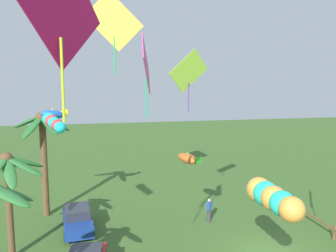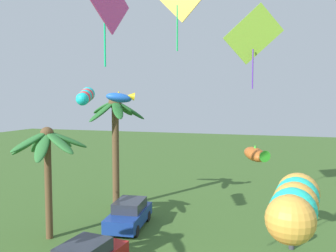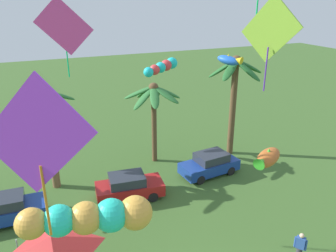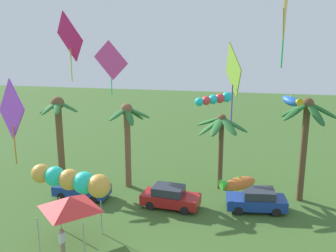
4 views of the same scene
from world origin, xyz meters
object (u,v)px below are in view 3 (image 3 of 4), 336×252
at_px(palm_tree_1, 47,115).
at_px(parked_car_1, 210,164).
at_px(kite_diamond_0, 270,31).
at_px(kite_diamond_2, 64,27).
at_px(palm_tree_3, 153,100).
at_px(kite_tube_6, 162,67).
at_px(festival_tent, 52,244).
at_px(kite_diamond_8, 36,139).
at_px(kite_fish_5, 230,60).
at_px(spectator_1, 300,248).
at_px(parked_car_2, 7,209).
at_px(kite_tube_7, 92,217).
at_px(parked_car_0, 129,187).
at_px(palm_tree_2, 235,82).
at_px(kite_fish_1, 267,158).

relative_size(palm_tree_1, parked_car_1, 1.61).
xyz_separation_m(kite_diamond_0, kite_diamond_2, (-7.04, 3.58, 0.10)).
bearing_deg(palm_tree_3, kite_tube_6, -97.96).
distance_m(palm_tree_3, kite_diamond_2, 10.40).
bearing_deg(festival_tent, palm_tree_1, 84.57).
relative_size(kite_tube_6, kite_diamond_8, 0.66).
bearing_deg(kite_fish_5, festival_tent, -148.71).
bearing_deg(palm_tree_3, spectator_1, -78.95).
bearing_deg(parked_car_1, kite_diamond_0, -104.37).
height_order(kite_diamond_2, kite_tube_6, kite_diamond_2).
relative_size(palm_tree_3, kite_fish_5, 3.07).
bearing_deg(kite_diamond_8, parked_car_2, 100.41).
height_order(kite_tube_6, kite_diamond_8, kite_diamond_8).
bearing_deg(palm_tree_3, palm_tree_1, -172.72).
bearing_deg(palm_tree_1, kite_diamond_0, -49.32).
xyz_separation_m(festival_tent, kite_diamond_0, (8.67, -0.58, 7.49)).
bearing_deg(palm_tree_3, kite_tube_7, -119.09).
bearing_deg(kite_diamond_0, kite_tube_6, 99.86).
relative_size(parked_car_0, kite_diamond_0, 1.11).
relative_size(palm_tree_2, spectator_1, 4.64).
bearing_deg(kite_diamond_0, parked_car_0, 123.48).
bearing_deg(kite_fish_5, kite_diamond_2, -157.24).
xyz_separation_m(palm_tree_1, kite_tube_7, (0.47, -10.65, 0.01)).
bearing_deg(parked_car_0, kite_fish_1, -54.68).
height_order(palm_tree_1, kite_diamond_0, kite_diamond_0).
bearing_deg(kite_tube_6, kite_fish_1, -77.38).
distance_m(parked_car_2, kite_tube_7, 9.46).
bearing_deg(parked_car_1, kite_fish_1, -100.65).
distance_m(parked_car_2, kite_fish_1, 13.44).
distance_m(palm_tree_1, spectator_1, 14.88).
bearing_deg(kite_fish_5, kite_fish_1, -111.23).
distance_m(kite_diamond_0, kite_fish_1, 5.32).
bearing_deg(palm_tree_2, parked_car_0, -162.06).
height_order(parked_car_1, kite_diamond_8, kite_diamond_8).
distance_m(parked_car_0, kite_diamond_8, 13.68).
distance_m(festival_tent, kite_tube_7, 3.35).
distance_m(kite_diamond_2, kite_diamond_8, 7.95).
distance_m(spectator_1, festival_tent, 10.45).
height_order(kite_diamond_0, kite_tube_6, kite_diamond_0).
xyz_separation_m(spectator_1, kite_diamond_2, (-8.39, 5.46, 9.24)).
bearing_deg(kite_diamond_8, kite_tube_6, 57.75).
relative_size(parked_car_1, kite_diamond_0, 1.11).
bearing_deg(kite_tube_6, parked_car_1, -15.58).
xyz_separation_m(kite_fish_1, kite_tube_7, (-7.81, -1.32, 0.08)).
relative_size(palm_tree_3, kite_diamond_2, 1.84).
bearing_deg(spectator_1, festival_tent, 166.21).
distance_m(kite_fish_1, kite_diamond_2, 9.95).
bearing_deg(palm_tree_1, parked_car_0, -38.45).
height_order(kite_diamond_0, kite_fish_5, kite_diamond_0).
bearing_deg(kite_fish_1, festival_tent, 175.13).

